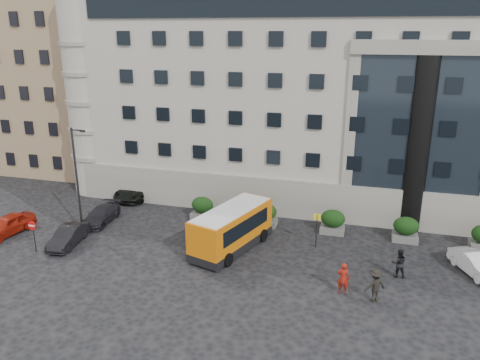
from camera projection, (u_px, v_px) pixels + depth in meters
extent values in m
plane|color=black|center=(220.00, 270.00, 29.86)|extent=(120.00, 120.00, 0.00)
cube|color=#A6A092|center=(347.00, 90.00, 45.70)|extent=(44.00, 24.00, 18.00)
cylinder|color=black|center=(418.00, 146.00, 34.20)|extent=(1.80, 1.80, 13.00)
cube|color=#997E59|center=(67.00, 74.00, 51.32)|extent=(14.00, 14.00, 20.00)
cube|color=brown|center=(124.00, 56.00, 68.27)|extent=(13.00, 13.00, 22.00)
cube|color=#5C5C5A|center=(203.00, 216.00, 37.96)|extent=(1.80, 1.20, 0.50)
ellipsoid|color=black|center=(202.00, 205.00, 37.68)|extent=(1.80, 1.26, 1.34)
cube|color=#5C5C5A|center=(265.00, 222.00, 36.62)|extent=(1.80, 1.20, 0.50)
ellipsoid|color=black|center=(265.00, 211.00, 36.33)|extent=(1.80, 1.26, 1.34)
cube|color=#5C5C5A|center=(332.00, 230.00, 35.27)|extent=(1.80, 1.20, 0.50)
ellipsoid|color=black|center=(333.00, 218.00, 34.99)|extent=(1.80, 1.26, 1.34)
cube|color=#5C5C5A|center=(405.00, 238.00, 33.93)|extent=(1.80, 1.20, 0.50)
ellipsoid|color=black|center=(406.00, 226.00, 33.65)|extent=(1.80, 1.26, 1.34)
cylinder|color=#262628|center=(77.00, 181.00, 34.48)|extent=(0.16, 0.16, 8.00)
cylinder|color=#262628|center=(77.00, 130.00, 33.18)|extent=(0.90, 0.12, 0.12)
cube|color=black|center=(82.00, 131.00, 33.08)|extent=(0.35, 0.18, 0.14)
cylinder|color=#262628|center=(316.00, 231.00, 32.63)|extent=(0.08, 0.08, 2.50)
cube|color=yellow|center=(317.00, 217.00, 32.31)|extent=(0.50, 0.06, 0.45)
cylinder|color=#262628|center=(34.00, 237.00, 31.96)|extent=(0.08, 0.08, 2.20)
cylinder|color=red|center=(32.00, 226.00, 31.63)|extent=(0.64, 0.05, 0.64)
cube|color=white|center=(32.00, 226.00, 31.60)|extent=(0.45, 0.04, 0.10)
cube|color=#D36709|center=(232.00, 226.00, 32.27)|extent=(4.40, 7.45, 2.37)
cube|color=black|center=(232.00, 243.00, 32.66)|extent=(4.45, 7.50, 0.55)
cube|color=black|center=(232.00, 223.00, 32.20)|extent=(4.00, 5.99, 1.06)
cube|color=silver|center=(232.00, 210.00, 31.92)|extent=(4.18, 7.08, 0.18)
cylinder|color=black|center=(198.00, 251.00, 31.49)|extent=(0.53, 0.94, 0.90)
cylinder|color=black|center=(228.00, 260.00, 30.23)|extent=(0.53, 0.94, 0.90)
cylinder|color=black|center=(235.00, 228.00, 35.09)|extent=(0.53, 0.94, 0.90)
cylinder|color=black|center=(263.00, 235.00, 33.83)|extent=(0.53, 0.94, 0.90)
cube|color=maroon|center=(169.00, 156.00, 49.91)|extent=(3.05, 4.36, 2.85)
cube|color=maroon|center=(155.00, 167.00, 47.43)|extent=(2.69, 2.08, 1.94)
cube|color=black|center=(150.00, 166.00, 46.61)|extent=(2.17, 0.35, 0.91)
cylinder|color=black|center=(146.00, 174.00, 48.24)|extent=(0.40, 0.98, 0.96)
cylinder|color=black|center=(167.00, 176.00, 47.35)|extent=(0.40, 0.98, 0.96)
cylinder|color=black|center=(164.00, 164.00, 51.56)|extent=(0.40, 0.98, 0.96)
cylinder|color=black|center=(184.00, 167.00, 50.67)|extent=(0.40, 0.98, 0.96)
imported|color=#98190B|center=(8.00, 225.00, 34.93)|extent=(2.37, 4.52, 1.47)
imported|color=black|center=(68.00, 236.00, 33.17)|extent=(1.91, 4.18, 1.33)
imported|color=black|center=(101.00, 215.00, 37.11)|extent=(2.00, 4.38, 1.24)
imported|color=black|center=(137.00, 189.00, 42.69)|extent=(2.60, 5.57, 1.54)
imported|color=white|center=(476.00, 264.00, 29.23)|extent=(3.01, 4.20, 1.32)
imported|color=maroon|center=(343.00, 278.00, 26.98)|extent=(0.71, 0.47, 1.93)
imported|color=black|center=(399.00, 263.00, 28.79)|extent=(1.00, 0.82, 1.88)
imported|color=black|center=(375.00, 285.00, 26.20)|extent=(1.46, 1.30, 1.96)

